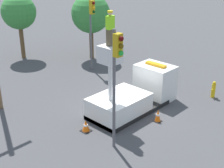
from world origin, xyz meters
TOP-DOWN VIEW (x-y plane):
  - ground_plane at (0.00, 0.00)m, footprint 120.00×120.00m
  - bucket_truck at (0.55, 0.00)m, footprint 5.83×2.34m
  - worker at (-1.54, 0.00)m, footprint 0.40×0.26m
  - traffic_light_pole at (-3.23, -2.01)m, footprint 0.34×0.57m
  - traffic_light_across at (3.30, 6.64)m, footprint 0.34×0.57m
  - fire_hydrant at (5.20, -2.66)m, footprint 0.49×0.25m
  - traffic_cone_rear at (-3.24, 0.13)m, footprint 0.49×0.49m
  - traffic_cone_curbside at (0.18, -1.97)m, footprint 0.39×0.39m
  - tree_left_bg at (5.33, 8.95)m, footprint 3.26×3.26m
  - tree_right_bg at (1.21, 13.39)m, footprint 2.92×2.92m

SIDE VIEW (x-z plane):
  - ground_plane at x=0.00m, z-range 0.00..0.00m
  - traffic_cone_rear at x=-3.24m, z-range -0.02..0.61m
  - traffic_cone_curbside at x=0.18m, z-range -0.02..0.71m
  - fire_hydrant at x=5.20m, z-range -0.01..1.08m
  - bucket_truck at x=0.55m, z-range -1.25..3.04m
  - tree_left_bg at x=5.33m, z-range 1.11..6.64m
  - traffic_light_across at x=3.30m, z-range 1.15..6.72m
  - tree_right_bg at x=1.21m, z-range 1.25..6.73m
  - traffic_light_pole at x=-3.23m, z-range 1.17..6.89m
  - worker at x=-1.54m, z-range 4.29..6.04m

